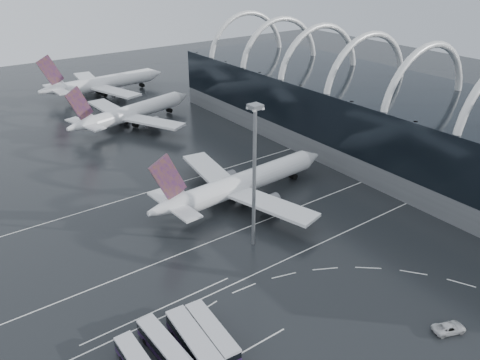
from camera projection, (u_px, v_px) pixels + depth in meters
ground at (269, 259)px, 92.42m from camera, size 420.00×420.00×0.00m
terminal at (392, 120)px, 134.31m from camera, size 42.00×160.00×34.90m
lane_marking_near at (276, 264)px, 90.97m from camera, size 120.00×0.25×0.01m
lane_marking_mid at (234, 233)px, 101.09m from camera, size 120.00×0.25×0.01m
lane_marking_far at (172, 185)px, 121.35m from camera, size 120.00×0.25×0.01m
bus_bay_line_north at (160, 309)px, 79.78m from camera, size 28.00×0.25×0.01m
airliner_main at (241, 184)px, 112.13m from camera, size 52.21×45.75×17.69m
airliner_gate_b at (131, 113)px, 160.05m from camera, size 50.64×44.87×17.79m
airliner_gate_c at (102, 84)px, 192.82m from camera, size 54.22×49.86×19.31m
bus_row_near_b at (165, 347)px, 69.93m from camera, size 3.37×12.66×3.09m
bus_row_near_c at (195, 343)px, 70.35m from camera, size 4.12×14.19×3.45m
bus_row_near_d at (212, 333)px, 72.46m from camera, size 3.86×13.07×3.17m
van_curve_a at (449, 328)px, 74.78m from camera, size 5.95×4.31×1.50m
floodlight_mast at (254, 161)px, 88.82m from camera, size 2.30×2.30×30.06m
gse_cart_belly_b at (259, 175)px, 125.33m from camera, size 2.31×1.37×1.26m
gse_cart_belly_d at (282, 173)px, 126.42m from camera, size 2.46×1.45×1.34m
gse_cart_belly_e at (228, 176)px, 124.77m from camera, size 1.98×1.17×1.08m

